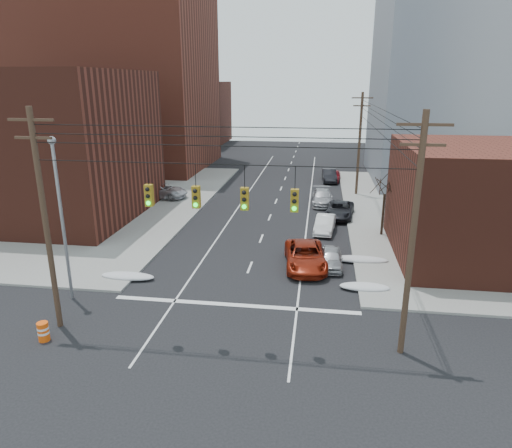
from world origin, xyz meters
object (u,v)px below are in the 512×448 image
(parked_car_d, at_px, (322,197))
(construction_barrel, at_px, (43,331))
(red_pickup, at_px, (305,256))
(lot_car_b, at_px, (161,191))
(parked_car_c, at_px, (340,210))
(lot_car_d, at_px, (110,192))
(lot_car_c, at_px, (71,218))
(parked_car_e, at_px, (333,176))
(parked_car_b, at_px, (325,224))
(parked_car_f, at_px, (329,176))
(parked_car_a, at_px, (331,258))
(lot_car_a, at_px, (83,218))

(parked_car_d, bearing_deg, construction_barrel, -117.67)
(red_pickup, relative_size, lot_car_b, 1.01)
(parked_car_c, bearing_deg, lot_car_b, 174.15)
(red_pickup, relative_size, lot_car_d, 1.26)
(lot_car_b, bearing_deg, lot_car_c, 165.10)
(parked_car_d, xyz_separation_m, parked_car_e, (1.32, 11.59, -0.04))
(parked_car_b, relative_size, parked_car_f, 0.90)
(lot_car_d, xyz_separation_m, construction_barrel, (8.88, -26.40, -0.42))
(parked_car_a, height_order, lot_car_c, lot_car_c)
(red_pickup, xyz_separation_m, parked_car_f, (1.92, 28.13, -0.02))
(parked_car_b, xyz_separation_m, lot_car_a, (-20.59, -1.60, 0.15))
(parked_car_e, height_order, lot_car_c, lot_car_c)
(parked_car_a, relative_size, lot_car_c, 0.74)
(construction_barrel, bearing_deg, red_pickup, 42.08)
(parked_car_d, height_order, parked_car_e, parked_car_d)
(parked_car_f, bearing_deg, construction_barrel, -113.74)
(lot_car_a, distance_m, lot_car_b, 10.95)
(parked_car_f, bearing_deg, parked_car_e, 22.28)
(parked_car_a, relative_size, parked_car_b, 0.89)
(parked_car_b, distance_m, lot_car_c, 21.50)
(parked_car_c, bearing_deg, lot_car_d, 179.75)
(parked_car_c, bearing_deg, lot_car_c, -156.82)
(parked_car_d, distance_m, lot_car_b, 17.01)
(parked_car_d, height_order, lot_car_b, lot_car_b)
(parked_car_e, bearing_deg, parked_car_d, -90.56)
(parked_car_a, height_order, lot_car_d, lot_car_d)
(red_pickup, relative_size, parked_car_a, 1.52)
(parked_car_f, bearing_deg, parked_car_a, -94.27)
(lot_car_c, distance_m, lot_car_d, 9.68)
(parked_car_d, relative_size, lot_car_b, 0.91)
(lot_car_b, bearing_deg, parked_car_c, -96.89)
(parked_car_b, xyz_separation_m, construction_barrel, (-13.53, -18.79, -0.20))
(parked_car_c, xyz_separation_m, lot_car_b, (-18.61, 4.29, 0.22))
(parked_car_a, xyz_separation_m, lot_car_c, (-21.82, 5.53, 0.25))
(parked_car_d, xyz_separation_m, lot_car_a, (-20.36, -10.61, 0.10))
(parked_car_b, height_order, lot_car_b, lot_car_b)
(parked_car_c, height_order, lot_car_b, lot_car_b)
(parked_car_c, xyz_separation_m, construction_barrel, (-14.90, -23.31, -0.22))
(parked_car_f, bearing_deg, parked_car_d, -98.06)
(lot_car_b, bearing_deg, parked_car_e, -51.17)
(parked_car_d, bearing_deg, parked_car_a, -89.87)
(parked_car_b, height_order, lot_car_a, lot_car_a)
(parked_car_a, relative_size, parked_car_e, 0.92)
(parked_car_d, xyz_separation_m, parked_car_f, (0.82, 11.34, 0.03))
(red_pickup, relative_size, parked_car_e, 1.39)
(parked_car_c, bearing_deg, parked_car_b, -99.71)
(parked_car_c, relative_size, lot_car_a, 1.22)
(lot_car_b, distance_m, lot_car_c, 11.61)
(parked_car_d, relative_size, lot_car_d, 1.13)
(lot_car_b, relative_size, lot_car_c, 1.10)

